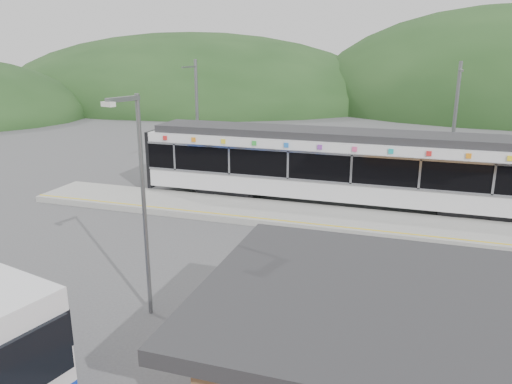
% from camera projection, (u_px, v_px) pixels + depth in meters
% --- Properties ---
extents(ground, '(120.00, 120.00, 0.00)m').
position_uv_depth(ground, '(270.00, 243.00, 20.13)').
color(ground, '#4C4C4F').
rests_on(ground, ground).
extents(hills, '(146.00, 149.00, 26.00)m').
position_uv_depth(hills, '(430.00, 218.00, 23.11)').
color(hills, '#1E3D19').
rests_on(hills, ground).
extents(platform, '(26.00, 3.20, 0.30)m').
position_uv_depth(platform, '(290.00, 215.00, 23.10)').
color(platform, '#9E9E99').
rests_on(platform, ground).
extents(yellow_line, '(26.00, 0.10, 0.01)m').
position_uv_depth(yellow_line, '(283.00, 221.00, 21.87)').
color(yellow_line, yellow).
rests_on(yellow_line, platform).
extents(train, '(20.44, 3.01, 3.74)m').
position_uv_depth(train, '(345.00, 165.00, 24.42)').
color(train, black).
rests_on(train, ground).
extents(catenary_mast_west, '(0.18, 1.80, 7.00)m').
position_uv_depth(catenary_mast_west, '(197.00, 119.00, 29.03)').
color(catenary_mast_west, slate).
rests_on(catenary_mast_west, ground).
extents(catenary_mast_east, '(0.18, 1.80, 7.00)m').
position_uv_depth(catenary_mast_east, '(454.00, 130.00, 24.86)').
color(catenary_mast_east, slate).
rests_on(catenary_mast_east, ground).
extents(station_shelter, '(9.20, 6.20, 3.00)m').
position_uv_depth(station_shelter, '(434.00, 369.00, 9.68)').
color(station_shelter, brown).
rests_on(station_shelter, ground).
extents(lamp_post, '(0.40, 1.16, 6.42)m').
position_uv_depth(lamp_post, '(141.00, 190.00, 13.66)').
color(lamp_post, slate).
rests_on(lamp_post, ground).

